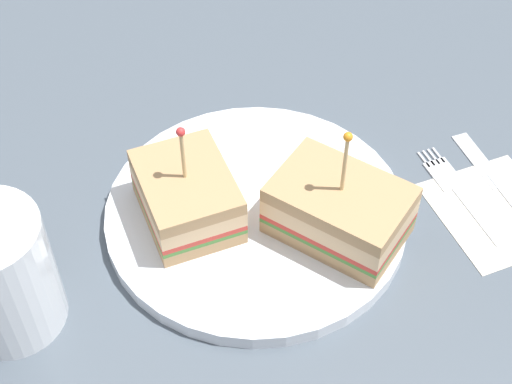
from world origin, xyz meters
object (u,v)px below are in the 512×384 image
drink_glass (1,280)px  plate (256,214)px  napkin (496,211)px  fork (452,184)px  sandwich_half_back (187,196)px  sandwich_half_front (339,210)px  knife (493,177)px

drink_glass → plate: bearing=-95.1°
plate → drink_glass: bearing=84.9°
plate → napkin: bearing=-120.5°
plate → fork: bearing=-110.1°
plate → sandwich_half_back: bearing=64.9°
sandwich_half_front → knife: (-1.83, -15.57, -3.61)cm
drink_glass → napkin: drink_glass is taller
plate → fork: size_ratio=2.10×
sandwich_half_front → sandwich_half_back: size_ratio=1.22×
drink_glass → napkin: 39.61cm
drink_glass → sandwich_half_front: bearing=-106.5°
plate → fork: 17.29cm
sandwich_half_back → drink_glass: 15.29cm
sandwich_half_front → napkin: size_ratio=1.16×
sandwich_half_front → drink_glass: bearing=73.5°
drink_glass → napkin: bearing=-107.7°
knife → napkin: bearing=140.0°
sandwich_half_front → fork: (-0.54, -12.05, -3.61)cm
drink_glass → fork: (-7.75, -36.47, -4.23)cm
drink_glass → knife: bearing=-102.7°
knife → plate: bearing=69.9°
fork → knife: size_ratio=0.90×
plate → sandwich_half_front: sandwich_half_front is taller
sandwich_half_back → knife: bearing=-111.1°
sandwich_half_front → knife: bearing=-96.7°
knife → fork: bearing=69.9°
sandwich_half_front → napkin: bearing=-110.1°
sandwich_half_back → drink_glass: size_ratio=0.98×
sandwich_half_back → knife: size_ratio=0.76×
plate → napkin: (-10.18, -17.27, -0.58)cm
sandwich_half_back → drink_glass: (-0.51, 15.26, 0.77)cm
napkin → fork: 4.37cm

